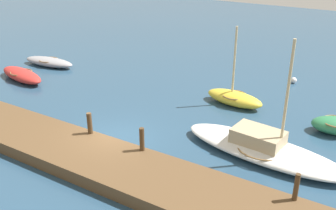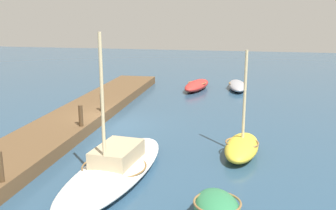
# 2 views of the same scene
# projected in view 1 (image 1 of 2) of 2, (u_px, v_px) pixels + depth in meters

# --- Properties ---
(ground_plane) EXTENTS (84.00, 84.00, 0.00)m
(ground_plane) POSITION_uv_depth(u_px,v_px,m) (115.00, 140.00, 18.64)
(ground_plane) COLOR navy
(dock_platform) EXTENTS (25.83, 3.07, 0.58)m
(dock_platform) POSITION_uv_depth(u_px,v_px,m) (84.00, 155.00, 16.83)
(dock_platform) COLOR brown
(dock_platform) RESTS_ON ground_plane
(dinghy_green) EXTENTS (2.59, 1.89, 0.84)m
(dinghy_green) POSITION_uv_depth(u_px,v_px,m) (336.00, 125.00, 19.14)
(dinghy_green) COLOR #2D7A4C
(dinghy_green) RESTS_ON ground_plane
(rowboat_grey) EXTENTS (4.41, 1.72, 0.63)m
(rowboat_grey) POSITION_uv_depth(u_px,v_px,m) (49.00, 62.00, 29.01)
(rowboat_grey) COLOR #939399
(rowboat_grey) RESTS_ON ground_plane
(sailboat_white) EXTENTS (7.86, 3.17, 5.49)m
(sailboat_white) POSITION_uv_depth(u_px,v_px,m) (262.00, 148.00, 17.17)
(sailboat_white) COLOR white
(sailboat_white) RESTS_ON ground_plane
(rowboat_yellow) EXTENTS (3.63, 1.80, 4.59)m
(rowboat_yellow) POSITION_uv_depth(u_px,v_px,m) (234.00, 98.00, 22.35)
(rowboat_yellow) COLOR gold
(rowboat_yellow) RESTS_ON ground_plane
(rowboat_red) EXTENTS (4.58, 2.18, 0.74)m
(rowboat_red) POSITION_uv_depth(u_px,v_px,m) (22.00, 75.00, 26.15)
(rowboat_red) COLOR #B72D28
(rowboat_red) RESTS_ON ground_plane
(mooring_post_west) EXTENTS (0.23, 0.23, 1.04)m
(mooring_post_west) POSITION_uv_depth(u_px,v_px,m) (90.00, 123.00, 17.86)
(mooring_post_west) COLOR #47331E
(mooring_post_west) RESTS_ON dock_platform
(mooring_post_mid_west) EXTENTS (0.21, 0.21, 1.07)m
(mooring_post_mid_west) POSITION_uv_depth(u_px,v_px,m) (142.00, 139.00, 16.44)
(mooring_post_mid_west) COLOR #47331E
(mooring_post_mid_west) RESTS_ON dock_platform
(mooring_post_mid_east) EXTENTS (0.18, 0.18, 1.07)m
(mooring_post_mid_east) POSITION_uv_depth(u_px,v_px,m) (296.00, 187.00, 13.33)
(mooring_post_mid_east) COLOR #47331E
(mooring_post_mid_east) RESTS_ON dock_platform
(marker_buoy) EXTENTS (0.40, 0.40, 0.40)m
(marker_buoy) POSITION_uv_depth(u_px,v_px,m) (294.00, 80.00, 25.68)
(marker_buoy) COLOR silver
(marker_buoy) RESTS_ON ground_plane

